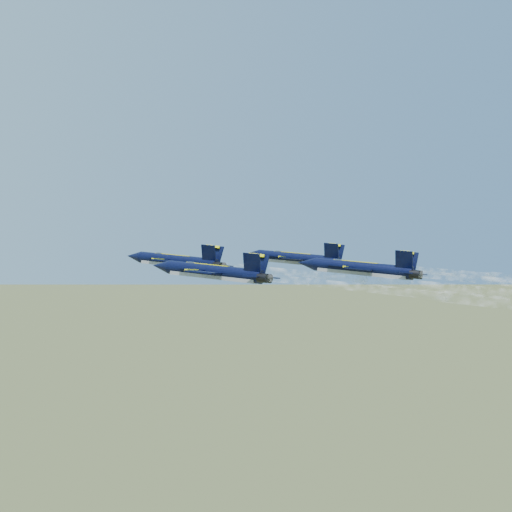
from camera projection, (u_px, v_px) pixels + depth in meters
jet_lead at (176, 261)px, 104.83m from camera, size 11.61×15.84×3.49m
jet_left at (212, 272)px, 88.67m from camera, size 11.61×15.84×3.49m
jet_right at (296, 259)px, 108.85m from camera, size 11.61×15.84×3.49m
jet_slot at (360, 269)px, 92.90m from camera, size 11.61×15.84×3.49m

